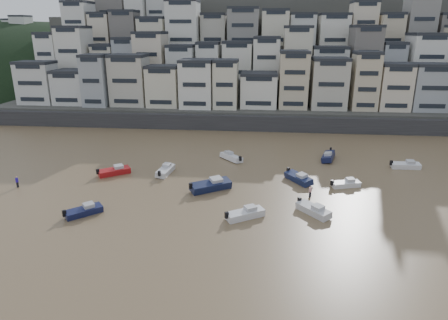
# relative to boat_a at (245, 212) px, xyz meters

# --- Properties ---
(ground) EXTENTS (400.00, 400.00, 0.00)m
(ground) POSITION_rel_boat_a_xyz_m (-10.88, -19.30, -0.75)
(ground) COLOR olive
(ground) RESTS_ON ground
(harbor_wall) EXTENTS (140.00, 3.00, 3.50)m
(harbor_wall) POSITION_rel_boat_a_xyz_m (-0.88, 45.70, 1.00)
(harbor_wall) COLOR #38383A
(harbor_wall) RESTS_ON ground
(hillside) EXTENTS (141.04, 66.00, 50.00)m
(hillside) POSITION_rel_boat_a_xyz_m (3.85, 85.54, 12.26)
(hillside) COLOR #4C4C47
(hillside) RESTS_ON ground
(headland) EXTENTS (216.00, 135.00, 53.33)m
(headland) POSITION_rel_boat_a_xyz_m (-105.88, 115.70, -0.73)
(headland) COLOR black
(headland) RESTS_ON ground
(boat_a) EXTENTS (5.58, 4.47, 1.49)m
(boat_a) POSITION_rel_boat_a_xyz_m (0.00, 0.00, 0.00)
(boat_a) COLOR silver
(boat_a) RESTS_ON ground
(boat_b) EXTENTS (4.81, 5.33, 1.48)m
(boat_b) POSITION_rel_boat_a_xyz_m (8.61, 1.99, -0.01)
(boat_b) COLOR silver
(boat_b) RESTS_ON ground
(boat_c) EXTENTS (6.77, 5.54, 1.82)m
(boat_c) POSITION_rel_boat_a_xyz_m (-5.48, 8.51, 0.16)
(boat_c) COLOR #131C3E
(boat_c) RESTS_ON ground
(boat_d) EXTENTS (4.96, 2.82, 1.29)m
(boat_d) POSITION_rel_boat_a_xyz_m (14.48, 11.78, -0.10)
(boat_d) COLOR white
(boat_d) RESTS_ON ground
(boat_e) EXTENTS (4.71, 5.79, 1.56)m
(boat_e) POSITION_rel_boat_a_xyz_m (7.57, 13.22, 0.03)
(boat_e) COLOR #151F44
(boat_e) RESTS_ON ground
(boat_f) EXTENTS (2.48, 5.73, 1.51)m
(boat_f) POSITION_rel_boat_a_xyz_m (-13.74, 14.67, 0.01)
(boat_f) COLOR silver
(boat_f) RESTS_ON ground
(boat_g) EXTENTS (5.21, 1.85, 1.41)m
(boat_g) POSITION_rel_boat_a_xyz_m (26.11, 21.32, -0.04)
(boat_g) COLOR silver
(boat_g) RESTS_ON ground
(boat_h) EXTENTS (4.97, 5.25, 1.49)m
(boat_h) POSITION_rel_boat_a_xyz_m (-3.66, 22.87, -0.00)
(boat_h) COLOR silver
(boat_h) RESTS_ON ground
(boat_i) EXTENTS (3.50, 6.21, 1.61)m
(boat_i) POSITION_rel_boat_a_xyz_m (13.77, 24.83, 0.06)
(boat_i) COLOR #13183C
(boat_i) RESTS_ON ground
(boat_j) EXTENTS (4.79, 4.65, 1.37)m
(boat_j) POSITION_rel_boat_a_xyz_m (-20.42, -1.25, -0.06)
(boat_j) COLOR #151B43
(boat_j) RESTS_ON ground
(boat_k) EXTENTS (5.53, 4.73, 1.51)m
(boat_k) POSITION_rel_boat_a_xyz_m (-21.90, 13.44, 0.01)
(boat_k) COLOR #AC1518
(boat_k) RESTS_ON ground
(person_blue) EXTENTS (0.44, 0.44, 1.74)m
(person_blue) POSITION_rel_boat_a_xyz_m (-34.33, 6.74, 0.12)
(person_blue) COLOR #2B17AF
(person_blue) RESTS_ON ground
(person_pink) EXTENTS (0.44, 0.44, 1.74)m
(person_pink) POSITION_rel_boat_a_xyz_m (8.74, 7.30, 0.12)
(person_pink) COLOR #E7A3A6
(person_pink) RESTS_ON ground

